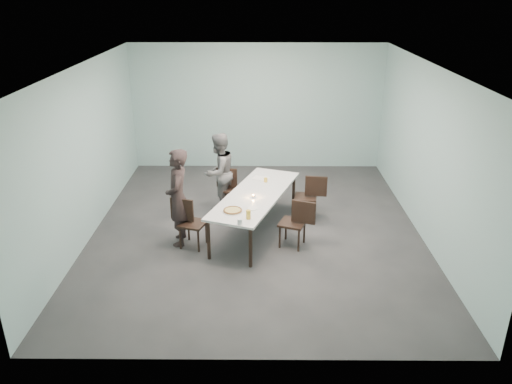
{
  "coord_description": "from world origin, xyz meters",
  "views": [
    {
      "loc": [
        0.05,
        -8.33,
        4.26
      ],
      "look_at": [
        0.0,
        -0.57,
        1.0
      ],
      "focal_mm": 35.0,
      "sensor_mm": 36.0,
      "label": 1
    }
  ],
  "objects_px": {
    "chair_far_left": "(232,186)",
    "pizza": "(233,210)",
    "diner_far": "(219,172)",
    "chair_near_right": "(297,220)",
    "chair_far_right": "(310,194)",
    "diner_near": "(178,197)",
    "chair_near_left": "(188,219)",
    "water_tumbler": "(240,222)",
    "amber_tumbler": "(266,180)",
    "side_plate": "(253,208)",
    "beer_glass": "(248,215)",
    "table": "(255,197)",
    "tealight": "(253,196)"
  },
  "relations": [
    {
      "from": "chair_far_right",
      "to": "water_tumbler",
      "type": "xyz_separation_m",
      "value": [
        -1.28,
        -1.81,
        0.29
      ]
    },
    {
      "from": "chair_far_right",
      "to": "diner_near",
      "type": "distance_m",
      "value": 2.61
    },
    {
      "from": "side_plate",
      "to": "beer_glass",
      "type": "bearing_deg",
      "value": -98.69
    },
    {
      "from": "chair_far_left",
      "to": "pizza",
      "type": "height_order",
      "value": "chair_far_left"
    },
    {
      "from": "diner_far",
      "to": "chair_near_right",
      "type": "bearing_deg",
      "value": 80.11
    },
    {
      "from": "chair_near_left",
      "to": "side_plate",
      "type": "height_order",
      "value": "chair_near_left"
    },
    {
      "from": "table",
      "to": "amber_tumbler",
      "type": "xyz_separation_m",
      "value": [
        0.19,
        0.58,
        0.1
      ]
    },
    {
      "from": "pizza",
      "to": "chair_far_left",
      "type": "bearing_deg",
      "value": 93.28
    },
    {
      "from": "side_plate",
      "to": "beer_glass",
      "type": "relative_size",
      "value": 1.2
    },
    {
      "from": "diner_near",
      "to": "beer_glass",
      "type": "bearing_deg",
      "value": 59.04
    },
    {
      "from": "table",
      "to": "beer_glass",
      "type": "bearing_deg",
      "value": -95.75
    },
    {
      "from": "chair_near_left",
      "to": "tealight",
      "type": "relative_size",
      "value": 15.54
    },
    {
      "from": "pizza",
      "to": "side_plate",
      "type": "relative_size",
      "value": 1.89
    },
    {
      "from": "tealight",
      "to": "diner_near",
      "type": "bearing_deg",
      "value": -168.54
    },
    {
      "from": "diner_far",
      "to": "tealight",
      "type": "bearing_deg",
      "value": 67.88
    },
    {
      "from": "chair_near_right",
      "to": "chair_far_right",
      "type": "bearing_deg",
      "value": -84.96
    },
    {
      "from": "pizza",
      "to": "diner_far",
      "type": "bearing_deg",
      "value": 101.38
    },
    {
      "from": "diner_near",
      "to": "pizza",
      "type": "bearing_deg",
      "value": 66.45
    },
    {
      "from": "table",
      "to": "chair_far_right",
      "type": "distance_m",
      "value": 1.21
    },
    {
      "from": "chair_near_right",
      "to": "amber_tumbler",
      "type": "bearing_deg",
      "value": -44.35
    },
    {
      "from": "chair_near_left",
      "to": "chair_far_right",
      "type": "distance_m",
      "value": 2.47
    },
    {
      "from": "chair_far_left",
      "to": "pizza",
      "type": "distance_m",
      "value": 1.76
    },
    {
      "from": "tealight",
      "to": "diner_far",
      "type": "bearing_deg",
      "value": 120.03
    },
    {
      "from": "chair_near_left",
      "to": "diner_far",
      "type": "height_order",
      "value": "diner_far"
    },
    {
      "from": "chair_far_right",
      "to": "tealight",
      "type": "bearing_deg",
      "value": 42.33
    },
    {
      "from": "chair_far_left",
      "to": "beer_glass",
      "type": "height_order",
      "value": "beer_glass"
    },
    {
      "from": "pizza",
      "to": "amber_tumbler",
      "type": "height_order",
      "value": "amber_tumbler"
    },
    {
      "from": "side_plate",
      "to": "chair_far_right",
      "type": "bearing_deg",
      "value": 48.15
    },
    {
      "from": "diner_near",
      "to": "side_plate",
      "type": "distance_m",
      "value": 1.3
    },
    {
      "from": "chair_near_left",
      "to": "pizza",
      "type": "relative_size",
      "value": 2.56
    },
    {
      "from": "amber_tumbler",
      "to": "diner_far",
      "type": "bearing_deg",
      "value": 154.18
    },
    {
      "from": "beer_glass",
      "to": "tealight",
      "type": "height_order",
      "value": "beer_glass"
    },
    {
      "from": "chair_far_right",
      "to": "pizza",
      "type": "relative_size",
      "value": 2.56
    },
    {
      "from": "pizza",
      "to": "amber_tumbler",
      "type": "xyz_separation_m",
      "value": [
        0.56,
        1.34,
        0.02
      ]
    },
    {
      "from": "beer_glass",
      "to": "diner_far",
      "type": "bearing_deg",
      "value": 106.9
    },
    {
      "from": "table",
      "to": "chair_far_right",
      "type": "xyz_separation_m",
      "value": [
        1.05,
        0.58,
        -0.19
      ]
    },
    {
      "from": "pizza",
      "to": "water_tumbler",
      "type": "bearing_deg",
      "value": -73.7
    },
    {
      "from": "table",
      "to": "side_plate",
      "type": "relative_size",
      "value": 15.28
    },
    {
      "from": "table",
      "to": "amber_tumbler",
      "type": "relative_size",
      "value": 34.39
    },
    {
      "from": "table",
      "to": "beer_glass",
      "type": "height_order",
      "value": "beer_glass"
    },
    {
      "from": "tealight",
      "to": "amber_tumbler",
      "type": "relative_size",
      "value": 0.7
    },
    {
      "from": "pizza",
      "to": "chair_far_right",
      "type": "bearing_deg",
      "value": 43.35
    },
    {
      "from": "pizza",
      "to": "diner_near",
      "type": "bearing_deg",
      "value": 161.24
    },
    {
      "from": "chair_near_left",
      "to": "water_tumbler",
      "type": "xyz_separation_m",
      "value": [
        0.92,
        -0.68,
        0.29
      ]
    },
    {
      "from": "table",
      "to": "diner_near",
      "type": "relative_size",
      "value": 1.6
    },
    {
      "from": "chair_near_left",
      "to": "water_tumbler",
      "type": "bearing_deg",
      "value": -19.11
    },
    {
      "from": "pizza",
      "to": "side_plate",
      "type": "distance_m",
      "value": 0.35
    },
    {
      "from": "table",
      "to": "tealight",
      "type": "xyz_separation_m",
      "value": [
        -0.04,
        -0.18,
        0.08
      ]
    },
    {
      "from": "pizza",
      "to": "beer_glass",
      "type": "distance_m",
      "value": 0.39
    },
    {
      "from": "diner_far",
      "to": "water_tumbler",
      "type": "distance_m",
      "value": 2.31
    }
  ]
}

